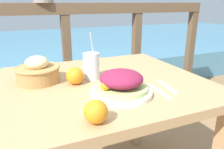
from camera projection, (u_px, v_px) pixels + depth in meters
patio_table at (105, 99)px, 1.13m from camera, size 0.98×0.89×0.74m
railing_fence at (67, 46)px, 1.87m from camera, size 2.80×0.08×1.11m
sea_backdrop at (41, 52)px, 4.22m from camera, size 12.00×4.00×0.40m
salad_plate at (121, 85)px, 0.91m from camera, size 0.26×0.26×0.11m
drink_glass at (91, 66)px, 1.10m from camera, size 0.08×0.08×0.24m
bread_basket at (38, 72)px, 1.06m from camera, size 0.21×0.21×0.13m
fork at (159, 91)px, 0.96m from camera, size 0.03×0.18×0.00m
knife at (167, 86)px, 1.01m from camera, size 0.04×0.18×0.00m
orange_near_basket at (75, 76)px, 1.03m from camera, size 0.08×0.08×0.08m
orange_near_glass at (96, 112)px, 0.70m from camera, size 0.08×0.08×0.08m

